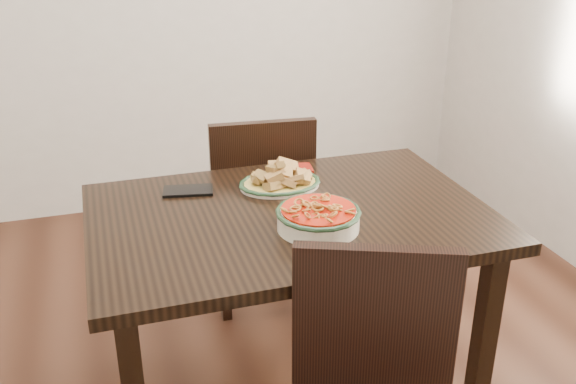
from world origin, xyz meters
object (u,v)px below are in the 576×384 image
object	(u,v)px
chair_far	(260,203)
fish_plate	(280,175)
dining_table	(290,237)
noodle_bowl	(318,215)
smartphone	(188,191)

from	to	relation	value
chair_far	fish_plate	xyz separation A→B (m)	(-0.03, -0.42, 0.30)
dining_table	chair_far	bearing A→B (deg)	84.34
chair_far	noodle_bowl	size ratio (longest dim) A/B	3.43
fish_plate	noodle_bowl	xyz separation A→B (m)	(0.02, -0.34, -0.00)
chair_far	noodle_bowl	xyz separation A→B (m)	(-0.02, -0.76, 0.29)
noodle_bowl	smartphone	size ratio (longest dim) A/B	1.54
noodle_bowl	smartphone	bearing A→B (deg)	130.47
dining_table	fish_plate	distance (m)	0.24
fish_plate	noodle_bowl	world-z (taller)	fish_plate
chair_far	smartphone	distance (m)	0.57
chair_far	fish_plate	distance (m)	0.51
dining_table	smartphone	xyz separation A→B (m)	(-0.29, 0.25, 0.10)
dining_table	chair_far	size ratio (longest dim) A/B	1.43
dining_table	chair_far	distance (m)	0.64
dining_table	smartphone	distance (m)	0.39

